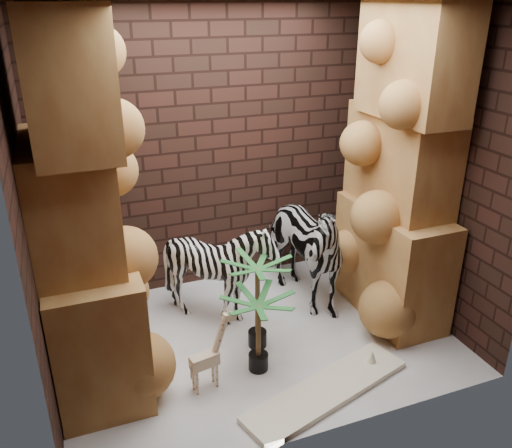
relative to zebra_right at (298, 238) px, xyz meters
name	(u,v)px	position (x,y,z in m)	size (l,w,h in m)	color
floor	(257,338)	(-0.63, -0.48, -0.73)	(3.50, 3.50, 0.00)	white
wall_back	(213,149)	(-0.63, 0.77, 0.77)	(3.50, 3.50, 0.00)	black
wall_front	(329,250)	(-0.63, -1.73, 0.77)	(3.50, 3.50, 0.00)	black
wall_left	(29,217)	(-2.38, -0.48, 0.77)	(3.00, 3.00, 0.00)	black
wall_right	(432,165)	(1.12, -0.48, 0.77)	(3.00, 3.00, 0.00)	black
rock_pillar_left	(80,210)	(-2.03, -0.48, 0.77)	(0.68, 1.30, 3.00)	tan
rock_pillar_right	(402,169)	(0.79, -0.48, 0.77)	(0.58, 1.25, 3.00)	tan
zebra_right	(298,238)	(0.00, 0.00, 0.00)	(0.66, 1.23, 1.45)	white
zebra_left	(220,275)	(-0.84, -0.05, -0.24)	(0.87, 1.08, 0.98)	white
giraffe_toy	(204,353)	(-1.26, -0.96, -0.38)	(0.35, 0.12, 0.69)	beige
palm_front	(257,304)	(-0.66, -0.58, -0.28)	(0.36, 0.36, 0.89)	#1D5E21
palm_back	(258,333)	(-0.77, -0.89, -0.36)	(0.36, 0.36, 0.73)	#1D5E21
surfboard	(327,390)	(-0.36, -1.38, -0.70)	(1.53, 0.38, 0.05)	white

